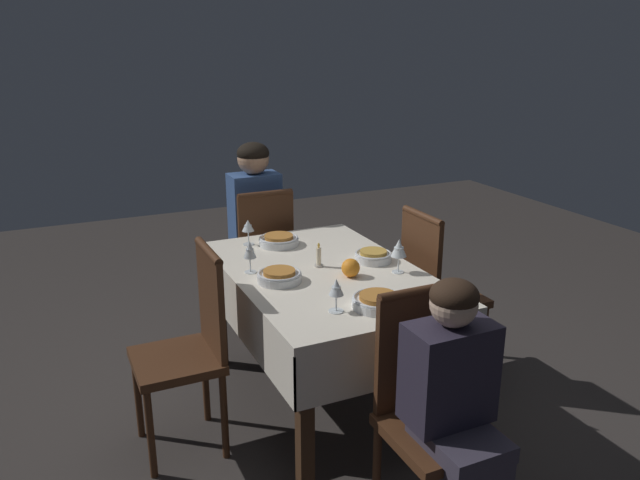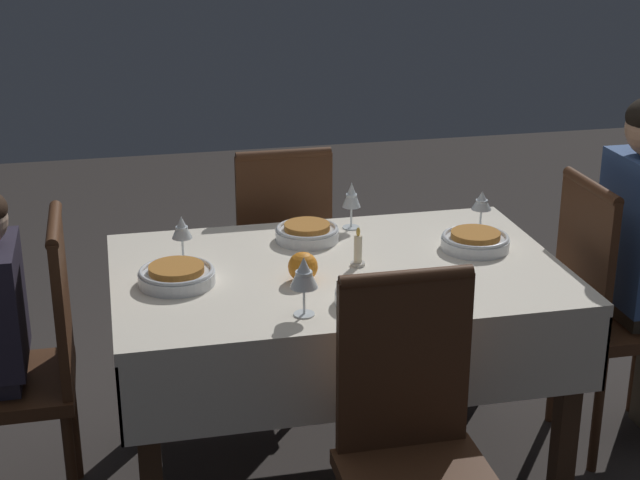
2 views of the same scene
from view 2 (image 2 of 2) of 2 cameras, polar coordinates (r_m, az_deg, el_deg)
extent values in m
plane|color=#332D2B|center=(3.26, 0.98, -13.40)|extent=(8.00, 8.00, 0.00)
cube|color=silver|center=(2.93, 1.06, -1.91)|extent=(1.34, 0.86, 0.04)
cube|color=silver|center=(2.61, 3.27, -8.10)|extent=(1.34, 0.01, 0.23)
cube|color=silver|center=(3.36, -0.67, -1.28)|extent=(1.34, 0.01, 0.23)
cube|color=silver|center=(2.91, -11.83, -5.37)|extent=(0.01, 0.86, 0.23)
cube|color=silver|center=(3.19, 12.74, -3.07)|extent=(0.01, 0.86, 0.23)
cube|color=#3D2616|center=(2.71, -9.84, -12.91)|extent=(0.06, 0.06, 0.68)
cube|color=#3D2616|center=(2.98, 14.15, -9.92)|extent=(0.06, 0.06, 0.68)
cube|color=#3D2616|center=(3.34, -10.58, -6.15)|extent=(0.06, 0.06, 0.68)
cube|color=#3D2616|center=(3.56, 9.06, -4.28)|extent=(0.06, 0.06, 0.68)
cube|color=#472816|center=(3.38, 17.35, -4.65)|extent=(0.37, 0.37, 0.04)
cube|color=#472816|center=(3.21, 15.19, -0.93)|extent=(0.03, 0.34, 0.46)
cylinder|color=#472816|center=(3.13, 15.58, 3.00)|extent=(0.04, 0.33, 0.04)
cylinder|color=#472816|center=(3.67, 17.95, -6.58)|extent=(0.03, 0.03, 0.42)
cylinder|color=#472816|center=(3.29, 15.84, -9.69)|extent=(0.03, 0.03, 0.42)
cylinder|color=#472816|center=(3.53, 13.47, -7.25)|extent=(0.03, 0.03, 0.42)
cube|color=#472816|center=(2.99, -17.62, -8.09)|extent=(0.37, 0.37, 0.04)
cube|color=#472816|center=(2.87, -14.80, -3.47)|extent=(0.03, 0.34, 0.46)
cylinder|color=#472816|center=(2.79, -15.22, 0.87)|extent=(0.04, 0.33, 0.04)
cylinder|color=#472816|center=(3.23, -14.16, -10.15)|extent=(0.03, 0.03, 0.42)
cylinder|color=#472816|center=(2.96, -14.23, -13.23)|extent=(0.03, 0.03, 0.42)
cube|color=#472816|center=(3.69, -2.52, -1.55)|extent=(0.37, 0.37, 0.04)
cube|color=#472816|center=(3.44, -2.08, 1.29)|extent=(0.34, 0.03, 0.46)
cylinder|color=#472816|center=(3.37, -2.13, 4.99)|extent=(0.33, 0.04, 0.04)
cylinder|color=#472816|center=(3.95, -0.61, -3.59)|extent=(0.03, 0.03, 0.42)
cylinder|color=#472816|center=(3.90, -5.17, -3.99)|extent=(0.03, 0.03, 0.42)
cylinder|color=#472816|center=(3.67, 0.42, -5.56)|extent=(0.03, 0.03, 0.42)
cylinder|color=#472816|center=(3.62, -4.49, -6.02)|extent=(0.03, 0.03, 0.42)
cube|color=#472816|center=(2.45, 4.90, -7.15)|extent=(0.34, 0.03, 0.46)
cylinder|color=#472816|center=(2.35, 5.07, -2.17)|extent=(0.33, 0.04, 0.04)
cylinder|color=silver|center=(3.09, 9.01, -0.20)|extent=(0.21, 0.21, 0.04)
torus|color=silver|center=(3.09, 9.03, 0.18)|extent=(0.21, 0.21, 0.01)
cylinder|color=#B2702D|center=(3.08, 9.04, 0.29)|extent=(0.15, 0.15, 0.02)
cylinder|color=white|center=(3.25, 9.29, 0.53)|extent=(0.06, 0.06, 0.00)
cylinder|color=white|center=(3.24, 9.32, 1.17)|extent=(0.01, 0.01, 0.07)
cone|color=white|center=(3.22, 9.39, 2.30)|extent=(0.07, 0.07, 0.06)
cylinder|color=white|center=(3.22, 9.38, 2.09)|extent=(0.04, 0.04, 0.03)
cylinder|color=silver|center=(2.83, -8.33, -2.20)|extent=(0.22, 0.22, 0.04)
torus|color=silver|center=(2.82, -8.35, -1.78)|extent=(0.21, 0.21, 0.01)
cylinder|color=#B2702D|center=(2.82, -8.36, -1.67)|extent=(0.16, 0.16, 0.02)
cylinder|color=white|center=(3.00, -7.95, -1.15)|extent=(0.06, 0.06, 0.00)
cylinder|color=white|center=(2.99, -7.99, -0.50)|extent=(0.01, 0.01, 0.07)
cone|color=white|center=(2.96, -8.05, 0.75)|extent=(0.06, 0.06, 0.07)
cylinder|color=white|center=(2.97, -8.04, 0.50)|extent=(0.04, 0.04, 0.03)
cylinder|color=silver|center=(3.13, -0.76, 0.29)|extent=(0.20, 0.20, 0.04)
torus|color=silver|center=(3.12, -0.76, 0.67)|extent=(0.20, 0.20, 0.01)
cylinder|color=#B2702D|center=(3.12, -0.76, 0.78)|extent=(0.15, 0.15, 0.02)
cylinder|color=white|center=(3.24, 1.82, 0.74)|extent=(0.06, 0.06, 0.00)
cylinder|color=white|center=(3.23, 1.83, 1.36)|extent=(0.01, 0.01, 0.07)
cone|color=white|center=(3.21, 1.85, 2.66)|extent=(0.06, 0.06, 0.08)
cylinder|color=white|center=(3.21, 1.84, 2.38)|extent=(0.04, 0.04, 0.04)
cylinder|color=silver|center=(2.67, 2.84, -3.39)|extent=(0.18, 0.18, 0.04)
torus|color=silver|center=(2.66, 2.85, -2.96)|extent=(0.18, 0.18, 0.01)
cylinder|color=gold|center=(2.66, 2.85, -2.84)|extent=(0.13, 0.13, 0.02)
cylinder|color=white|center=(2.61, -0.93, -4.34)|extent=(0.06, 0.06, 0.00)
cylinder|color=white|center=(2.59, -0.94, -3.53)|extent=(0.01, 0.01, 0.08)
cone|color=white|center=(2.56, -0.95, -1.88)|extent=(0.08, 0.08, 0.08)
cylinder|color=white|center=(2.57, -0.94, -2.23)|extent=(0.05, 0.05, 0.04)
cylinder|color=beige|center=(2.93, 2.21, -1.39)|extent=(0.04, 0.04, 0.01)
cylinder|color=beige|center=(2.92, 2.22, -0.53)|extent=(0.02, 0.02, 0.09)
ellipsoid|color=#F9C64C|center=(2.90, 2.24, 0.48)|extent=(0.01, 0.01, 0.03)
sphere|color=orange|center=(2.81, -1.00, -1.56)|extent=(0.09, 0.09, 0.09)
camera|label=1|loc=(4.25, -40.51, 15.20)|focal=35.00mm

